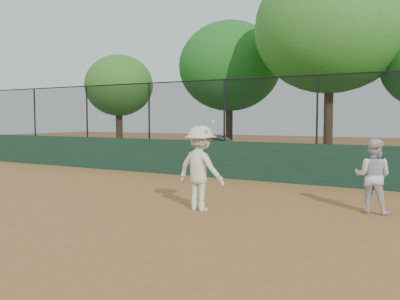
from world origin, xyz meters
The scene contains 10 objects.
ground centered at (0.00, 0.00, 0.00)m, with size 80.00×80.00×0.00m, color #9B6532.
back_wall centered at (0.00, 6.00, 0.60)m, with size 26.00×0.20×1.20m, color #193827.
grass_strip centered at (0.00, 12.00, 0.00)m, with size 36.00×12.00×0.01m, color #31581B.
parked_car centered at (-2.79, 9.83, 0.66)m, with size 1.56×3.89×1.33m, color #AFB4B9.
player_second centered at (4.56, 2.80, 0.76)m, with size 0.74×0.58×1.53m, color silver.
player_main centered at (1.37, 1.24, 0.90)m, with size 1.25×0.85×1.91m.
fence_assembly centered at (-0.03, 6.00, 2.24)m, with size 26.00×0.06×2.00m.
tree_0 centered at (-9.35, 11.25, 3.62)m, with size 3.68×3.34×5.23m.
tree_1 centered at (-3.92, 13.24, 4.51)m, with size 5.16×4.69×6.75m.
tree_2 centered at (1.55, 11.09, 5.51)m, with size 6.02×5.48×8.12m.
Camera 1 is at (6.04, -6.82, 1.96)m, focal length 40.00 mm.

